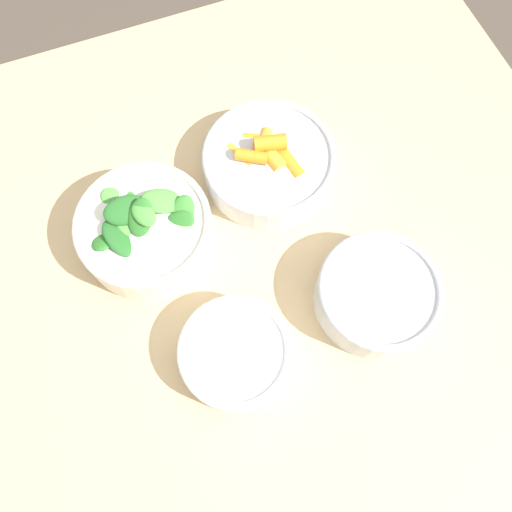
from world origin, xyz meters
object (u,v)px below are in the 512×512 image
bowl_carrots (269,162)px  bowl_beans_hotdog (376,295)px  bowl_greens (145,229)px  bowl_cookies (236,353)px

bowl_carrots → bowl_beans_hotdog: bowl_carrots is taller
bowl_greens → bowl_cookies: size_ratio=1.29×
bowl_carrots → bowl_greens: 0.19m
bowl_beans_hotdog → bowl_greens: bearing=-127.3°
bowl_carrots → bowl_greens: (0.04, -0.19, 0.01)m
bowl_beans_hotdog → bowl_cookies: bowl_beans_hotdog is taller
bowl_cookies → bowl_beans_hotdog: bearing=91.5°
bowl_carrots → bowl_cookies: 0.27m
bowl_greens → bowl_cookies: bearing=16.1°
bowl_greens → bowl_beans_hotdog: (0.19, 0.25, -0.01)m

